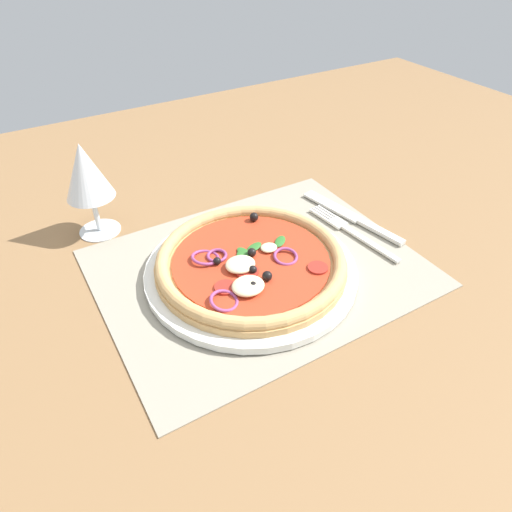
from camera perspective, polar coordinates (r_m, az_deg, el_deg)
ground_plane at (r=66.78cm, az=0.38°, el=-2.34°), size 190.00×140.00×2.40cm
placemat at (r=65.88cm, az=0.38°, el=-1.41°), size 44.05×35.01×0.40cm
plate at (r=64.32cm, az=-0.62°, el=-1.72°), size 29.49×29.49×1.07cm
pizza at (r=63.21cm, az=-0.65°, el=-0.65°), size 26.48×26.48×2.65cm
fork at (r=74.11cm, az=11.36°, el=3.22°), size 3.47×18.06×0.44cm
knife at (r=77.45cm, az=11.62°, el=4.90°), size 5.30×19.96×0.62cm
wine_glass at (r=72.53cm, az=-20.31°, el=9.48°), size 7.20×7.20×14.90cm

